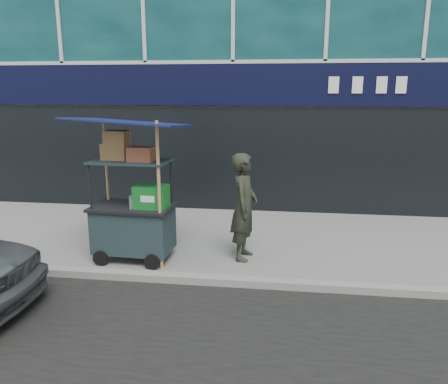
# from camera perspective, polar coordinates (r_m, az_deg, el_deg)

# --- Properties ---
(ground) EXTENTS (80.00, 80.00, 0.00)m
(ground) POSITION_cam_1_polar(r_m,az_deg,el_deg) (6.82, -2.66, -11.13)
(ground) COLOR slate
(ground) RESTS_ON ground
(curb) EXTENTS (80.00, 0.18, 0.12)m
(curb) POSITION_cam_1_polar(r_m,az_deg,el_deg) (6.62, -2.98, -11.37)
(curb) COLOR gray
(curb) RESTS_ON ground
(vendor_cart) EXTENTS (1.84, 1.35, 2.41)m
(vendor_cart) POSITION_cam_1_polar(r_m,az_deg,el_deg) (7.41, -11.70, -2.44)
(vendor_cart) COLOR black
(vendor_cart) RESTS_ON ground
(vendor_man) EXTENTS (0.51, 0.71, 1.81)m
(vendor_man) POSITION_cam_1_polar(r_m,az_deg,el_deg) (7.29, 2.66, -1.95)
(vendor_man) COLOR #25281D
(vendor_man) RESTS_ON ground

